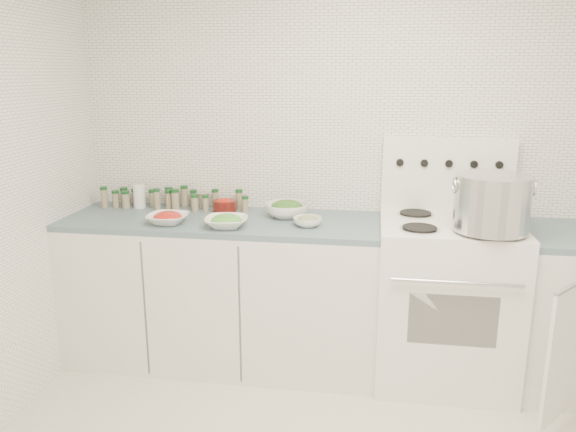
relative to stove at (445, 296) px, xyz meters
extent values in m
cube|color=white|center=(-0.48, 0.32, 0.75)|extent=(3.50, 0.02, 2.50)
cube|color=white|center=(-1.30, 0.00, -0.06)|extent=(1.85, 0.62, 0.86)
cube|color=#455E68|center=(-1.30, 0.00, 0.39)|extent=(1.85, 0.62, 0.03)
cube|color=white|center=(0.00, -0.01, -0.04)|extent=(0.76, 0.65, 0.92)
cube|color=black|center=(0.00, -0.33, 0.00)|extent=(0.45, 0.01, 0.28)
cylinder|color=silver|center=(0.00, -0.37, 0.22)|extent=(0.65, 0.02, 0.02)
cube|color=white|center=(0.00, -0.01, 0.43)|extent=(0.76, 0.65, 0.01)
cube|color=white|center=(0.00, 0.28, 0.65)|extent=(0.76, 0.06, 0.43)
cylinder|color=silver|center=(-0.18, -0.17, 0.44)|extent=(0.21, 0.21, 0.01)
cylinder|color=black|center=(-0.18, -0.17, 0.45)|extent=(0.18, 0.18, 0.01)
cylinder|color=silver|center=(0.18, -0.17, 0.44)|extent=(0.21, 0.21, 0.01)
cylinder|color=black|center=(0.18, -0.17, 0.45)|extent=(0.18, 0.18, 0.01)
cylinder|color=silver|center=(-0.18, 0.15, 0.44)|extent=(0.21, 0.21, 0.01)
cylinder|color=black|center=(-0.18, 0.15, 0.45)|extent=(0.18, 0.18, 0.01)
cylinder|color=silver|center=(0.18, 0.15, 0.44)|extent=(0.21, 0.21, 0.01)
cylinder|color=black|center=(0.18, 0.15, 0.45)|extent=(0.18, 0.18, 0.01)
cylinder|color=black|center=(-0.28, 0.25, 0.72)|extent=(0.04, 0.02, 0.04)
cylinder|color=black|center=(-0.14, 0.25, 0.72)|extent=(0.04, 0.02, 0.04)
cylinder|color=black|center=(0.00, 0.25, 0.72)|extent=(0.04, 0.02, 0.04)
cylinder|color=black|center=(0.14, 0.25, 0.72)|extent=(0.04, 0.02, 0.04)
cylinder|color=black|center=(0.28, 0.25, 0.72)|extent=(0.04, 0.02, 0.04)
cube|color=white|center=(0.52, -0.46, -0.07)|extent=(0.27, 0.32, 0.70)
cylinder|color=silver|center=(0.17, -0.18, 0.59)|extent=(0.38, 0.38, 0.29)
cylinder|color=orange|center=(0.17, -0.18, 0.72)|extent=(0.34, 0.34, 0.03)
torus|color=silver|center=(-0.02, -0.18, 0.68)|extent=(0.01, 0.09, 0.09)
torus|color=silver|center=(0.36, -0.18, 0.68)|extent=(0.01, 0.09, 0.09)
imported|color=white|center=(-1.58, -0.15, 0.43)|extent=(0.23, 0.23, 0.06)
ellipsoid|color=red|center=(-1.58, -0.15, 0.44)|extent=(0.16, 0.16, 0.07)
imported|color=white|center=(-1.23, -0.17, 0.43)|extent=(0.26, 0.26, 0.06)
ellipsoid|color=#388E2E|center=(-1.23, -0.17, 0.44)|extent=(0.17, 0.17, 0.08)
imported|color=white|center=(-0.93, 0.11, 0.44)|extent=(0.26, 0.26, 0.08)
ellipsoid|color=#245518|center=(-0.93, 0.11, 0.47)|extent=(0.19, 0.19, 0.09)
imported|color=white|center=(-0.78, -0.08, 0.43)|extent=(0.17, 0.17, 0.05)
ellipsoid|color=#2C451B|center=(-0.78, -0.08, 0.44)|extent=(0.12, 0.12, 0.05)
cylinder|color=#51120D|center=(-1.33, 0.17, 0.44)|extent=(0.14, 0.14, 0.07)
ellipsoid|color=red|center=(-1.33, 0.17, 0.46)|extent=(0.10, 0.10, 0.05)
cylinder|color=white|center=(-1.89, 0.19, 0.48)|extent=(0.07, 0.07, 0.15)
cylinder|color=#B1A796|center=(-1.49, 0.26, 0.45)|extent=(0.07, 0.07, 0.09)
cylinder|color=gray|center=(-2.02, 0.26, 0.45)|extent=(0.05, 0.05, 0.10)
cylinder|color=#12411A|center=(-2.02, 0.26, 0.51)|extent=(0.05, 0.05, 0.02)
cylinder|color=gray|center=(-1.94, 0.25, 0.45)|extent=(0.04, 0.04, 0.09)
cylinder|color=#12411A|center=(-1.94, 0.25, 0.50)|extent=(0.04, 0.04, 0.02)
cylinder|color=gray|center=(-1.82, 0.24, 0.45)|extent=(0.05, 0.05, 0.09)
cylinder|color=#12411A|center=(-1.82, 0.24, 0.50)|extent=(0.05, 0.05, 0.02)
cylinder|color=gray|center=(-1.72, 0.26, 0.46)|extent=(0.05, 0.05, 0.11)
cylinder|color=#12411A|center=(-1.72, 0.26, 0.52)|extent=(0.05, 0.05, 0.02)
cylinder|color=gray|center=(-1.62, 0.26, 0.46)|extent=(0.04, 0.04, 0.12)
cylinder|color=#12411A|center=(-1.62, 0.26, 0.53)|extent=(0.05, 0.05, 0.02)
cylinder|color=gray|center=(-1.56, 0.26, 0.45)|extent=(0.04, 0.04, 0.09)
cylinder|color=#12411A|center=(-1.56, 0.26, 0.50)|extent=(0.04, 0.04, 0.02)
cylinder|color=gray|center=(-1.41, 0.26, 0.45)|extent=(0.04, 0.04, 0.10)
cylinder|color=#12411A|center=(-1.41, 0.26, 0.52)|extent=(0.04, 0.04, 0.02)
cylinder|color=gray|center=(-1.26, 0.25, 0.46)|extent=(0.04, 0.04, 0.11)
cylinder|color=#12411A|center=(-1.26, 0.25, 0.52)|extent=(0.05, 0.05, 0.02)
cylinder|color=gray|center=(-2.04, 0.18, 0.45)|extent=(0.04, 0.04, 0.09)
cylinder|color=#12411A|center=(-2.04, 0.18, 0.50)|extent=(0.04, 0.04, 0.02)
cylinder|color=gray|center=(-1.97, 0.17, 0.45)|extent=(0.05, 0.05, 0.09)
cylinder|color=#12411A|center=(-1.97, 0.17, 0.51)|extent=(0.05, 0.05, 0.02)
cylinder|color=gray|center=(-1.75, 0.15, 0.46)|extent=(0.04, 0.04, 0.12)
cylinder|color=#12411A|center=(-1.75, 0.15, 0.53)|extent=(0.04, 0.04, 0.02)
cylinder|color=gray|center=(-1.69, 0.17, 0.46)|extent=(0.04, 0.04, 0.11)
cylinder|color=#12411A|center=(-1.69, 0.17, 0.52)|extent=(0.04, 0.04, 0.02)
cylinder|color=gray|center=(-1.64, 0.16, 0.46)|extent=(0.05, 0.05, 0.12)
cylinder|color=#12411A|center=(-1.64, 0.16, 0.53)|extent=(0.05, 0.05, 0.02)
cylinder|color=gray|center=(-1.52, 0.16, 0.45)|extent=(0.04, 0.04, 0.09)
cylinder|color=#12411A|center=(-1.52, 0.16, 0.50)|extent=(0.05, 0.05, 0.02)
cylinder|color=gray|center=(-1.45, 0.16, 0.45)|extent=(0.04, 0.04, 0.09)
cylinder|color=#12411A|center=(-1.45, 0.16, 0.50)|extent=(0.04, 0.04, 0.02)
cylinder|color=gray|center=(-1.20, 0.17, 0.45)|extent=(0.04, 0.04, 0.09)
cylinder|color=#12411A|center=(-1.20, 0.17, 0.50)|extent=(0.04, 0.04, 0.02)
cylinder|color=gray|center=(-2.11, 0.16, 0.46)|extent=(0.04, 0.04, 0.12)
cylinder|color=#12411A|center=(-2.11, 0.16, 0.53)|extent=(0.04, 0.04, 0.02)
camera|label=1|loc=(-0.43, -3.08, 1.24)|focal=35.00mm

